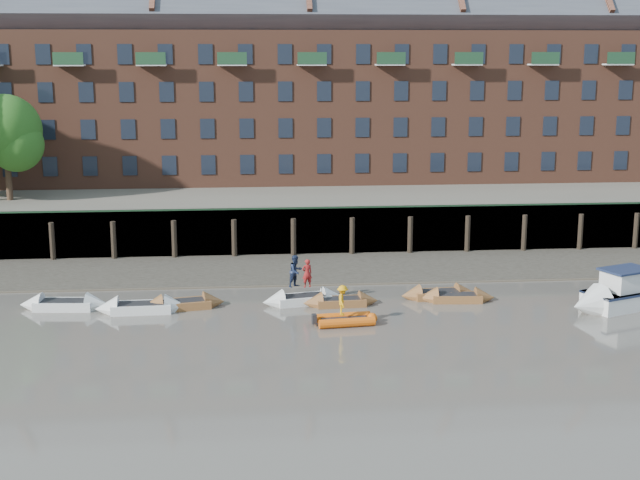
{
  "coord_description": "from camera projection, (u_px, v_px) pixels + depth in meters",
  "views": [
    {
      "loc": [
        -5.29,
        -37.1,
        13.83
      ],
      "look_at": [
        -1.04,
        12.0,
        3.2
      ],
      "focal_mm": 50.0,
      "sensor_mm": 36.0,
      "label": 1
    }
  ],
  "objects": [
    {
      "name": "river_wall",
      "position": [
        322.0,
        231.0,
        60.95
      ],
      "size": [
        110.0,
        1.23,
        3.3
      ],
      "color": "#2D2A26",
      "rests_on": "ground"
    },
    {
      "name": "rowboat_1",
      "position": [
        142.0,
        308.0,
        47.62
      ],
      "size": [
        4.95,
        1.6,
        1.42
      ],
      "rotation": [
        0.0,
        0.0,
        0.04
      ],
      "color": "silver",
      "rests_on": "ground"
    },
    {
      "name": "rowboat_0",
      "position": [
        65.0,
        305.0,
        48.17
      ],
      "size": [
        4.96,
        1.83,
        1.41
      ],
      "rotation": [
        0.0,
        0.0,
        -0.09
      ],
      "color": "silver",
      "rests_on": "ground"
    },
    {
      "name": "apartment_terrace",
      "position": [
        306.0,
        61.0,
        72.82
      ],
      "size": [
        80.6,
        15.56,
        20.98
      ],
      "color": "brown",
      "rests_on": "bank_terrace"
    },
    {
      "name": "rowboat_4",
      "position": [
        341.0,
        302.0,
        48.84
      ],
      "size": [
        4.22,
        1.46,
        1.21
      ],
      "rotation": [
        0.0,
        0.0,
        0.06
      ],
      "color": "brown",
      "rests_on": "ground"
    },
    {
      "name": "foreshore",
      "position": [
        328.0,
        269.0,
        57.02
      ],
      "size": [
        110.0,
        8.0,
        0.5
      ],
      "primitive_type": "cube",
      "color": "#3D382F",
      "rests_on": "ground"
    },
    {
      "name": "rib_tender",
      "position": [
        347.0,
        320.0,
        45.56
      ],
      "size": [
        3.22,
        1.8,
        0.55
      ],
      "rotation": [
        0.0,
        0.0,
        0.12
      ],
      "color": "#D7560D",
      "rests_on": "ground"
    },
    {
      "name": "rowboat_5",
      "position": [
        438.0,
        294.0,
        50.32
      ],
      "size": [
        4.43,
        1.63,
        1.26
      ],
      "rotation": [
        0.0,
        0.0,
        0.09
      ],
      "color": "brown",
      "rests_on": "ground"
    },
    {
      "name": "rowboat_6",
      "position": [
        456.0,
        297.0,
        49.67
      ],
      "size": [
        4.34,
        1.55,
        1.24
      ],
      "rotation": [
        0.0,
        0.0,
        -0.08
      ],
      "color": "brown",
      "rests_on": "ground"
    },
    {
      "name": "ground",
      "position": [
        367.0,
        367.0,
        39.49
      ],
      "size": [
        220.0,
        220.0,
        0.0
      ],
      "primitive_type": "plane",
      "color": "#5C564E",
      "rests_on": "ground"
    },
    {
      "name": "rowboat_2",
      "position": [
        183.0,
        304.0,
        48.3
      ],
      "size": [
        4.69,
        2.16,
        1.31
      ],
      "rotation": [
        0.0,
        0.0,
        0.2
      ],
      "color": "brown",
      "rests_on": "ground"
    },
    {
      "name": "person_rower_b",
      "position": [
        296.0,
        271.0,
        49.1
      ],
      "size": [
        1.11,
        1.1,
        1.8
      ],
      "primitive_type": "imported",
      "rotation": [
        0.0,
        0.0,
        0.75
      ],
      "color": "#19233F",
      "rests_on": "rowboat_3"
    },
    {
      "name": "person_rib_crew",
      "position": [
        343.0,
        300.0,
        45.26
      ],
      "size": [
        0.68,
        1.06,
        1.56
      ],
      "primitive_type": "imported",
      "rotation": [
        0.0,
        0.0,
        1.47
      ],
      "color": "orange",
      "rests_on": "rib_tender"
    },
    {
      "name": "motor_launch",
      "position": [
        615.0,
        296.0,
        48.14
      ],
      "size": [
        7.02,
        4.54,
        2.76
      ],
      "rotation": [
        0.0,
        0.0,
        3.53
      ],
      "color": "silver",
      "rests_on": "ground"
    },
    {
      "name": "mud_band",
      "position": [
        333.0,
        282.0,
        53.71
      ],
      "size": [
        110.0,
        1.6,
        0.1
      ],
      "primitive_type": "cube",
      "color": "#4C4336",
      "rests_on": "ground"
    },
    {
      "name": "person_rower_a",
      "position": [
        307.0,
        273.0,
        49.06
      ],
      "size": [
        0.67,
        0.53,
        1.59
      ],
      "primitive_type": "imported",
      "rotation": [
        0.0,
        0.0,
        3.44
      ],
      "color": "maroon",
      "rests_on": "rowboat_3"
    },
    {
      "name": "bank_terrace",
      "position": [
        308.0,
        198.0,
        74.21
      ],
      "size": [
        110.0,
        28.0,
        3.2
      ],
      "primitive_type": "cube",
      "color": "#5E594D",
      "rests_on": "ground"
    },
    {
      "name": "rowboat_3",
      "position": [
        303.0,
        299.0,
        49.25
      ],
      "size": [
        4.77,
        2.24,
        1.33
      ],
      "rotation": [
        0.0,
        0.0,
        0.2
      ],
      "color": "silver",
      "rests_on": "ground"
    }
  ]
}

